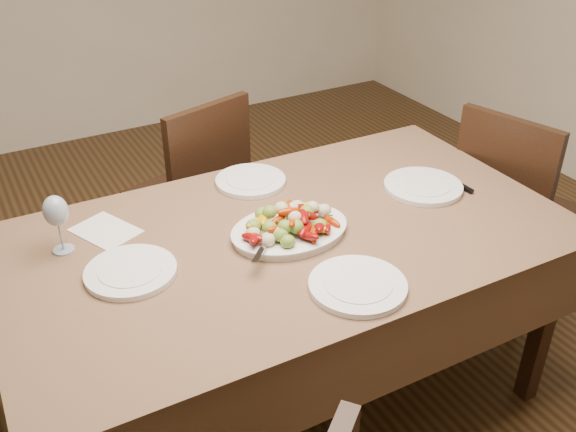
% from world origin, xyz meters
% --- Properties ---
extents(floor, '(6.00, 6.00, 0.00)m').
position_xyz_m(floor, '(0.00, 0.00, 0.00)').
color(floor, '#3B2611').
rests_on(floor, ground).
extents(dining_table, '(1.86, 1.07, 0.76)m').
position_xyz_m(dining_table, '(0.04, 0.14, 0.38)').
color(dining_table, brown).
rests_on(dining_table, ground).
extents(chair_far, '(0.52, 0.52, 0.95)m').
position_xyz_m(chair_far, '(0.01, 1.04, 0.47)').
color(chair_far, black).
rests_on(chair_far, ground).
extents(chair_right, '(0.51, 0.51, 0.95)m').
position_xyz_m(chair_right, '(1.21, 0.21, 0.47)').
color(chair_right, black).
rests_on(chair_right, ground).
extents(serving_platter, '(0.38, 0.29, 0.02)m').
position_xyz_m(serving_platter, '(0.03, 0.13, 0.77)').
color(serving_platter, white).
rests_on(serving_platter, dining_table).
extents(roasted_vegetables, '(0.31, 0.22, 0.09)m').
position_xyz_m(roasted_vegetables, '(0.03, 0.13, 0.83)').
color(roasted_vegetables, '#750706').
rests_on(roasted_vegetables, serving_platter).
extents(serving_spoon, '(0.25, 0.23, 0.03)m').
position_xyz_m(serving_spoon, '(-0.03, 0.09, 0.81)').
color(serving_spoon, '#9EA0A8').
rests_on(serving_spoon, serving_platter).
extents(plate_left, '(0.27, 0.27, 0.02)m').
position_xyz_m(plate_left, '(-0.48, 0.17, 0.77)').
color(plate_left, white).
rests_on(plate_left, dining_table).
extents(plate_right, '(0.29, 0.29, 0.02)m').
position_xyz_m(plate_right, '(0.61, 0.16, 0.77)').
color(plate_right, white).
rests_on(plate_right, dining_table).
extents(plate_far, '(0.26, 0.26, 0.02)m').
position_xyz_m(plate_far, '(0.08, 0.51, 0.77)').
color(plate_far, white).
rests_on(plate_far, dining_table).
extents(plate_near, '(0.28, 0.28, 0.02)m').
position_xyz_m(plate_near, '(0.07, -0.21, 0.77)').
color(plate_near, white).
rests_on(plate_near, dining_table).
extents(wine_glass, '(0.08, 0.08, 0.20)m').
position_xyz_m(wine_glass, '(-0.62, 0.39, 0.86)').
color(wine_glass, '#8C99A5').
rests_on(wine_glass, dining_table).
extents(menu_card, '(0.22, 0.25, 0.00)m').
position_xyz_m(menu_card, '(-0.48, 0.44, 0.76)').
color(menu_card, silver).
rests_on(menu_card, dining_table).
extents(table_knife, '(0.02, 0.20, 0.01)m').
position_xyz_m(table_knife, '(0.74, 0.13, 0.76)').
color(table_knife, '#9EA0A8').
rests_on(table_knife, dining_table).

